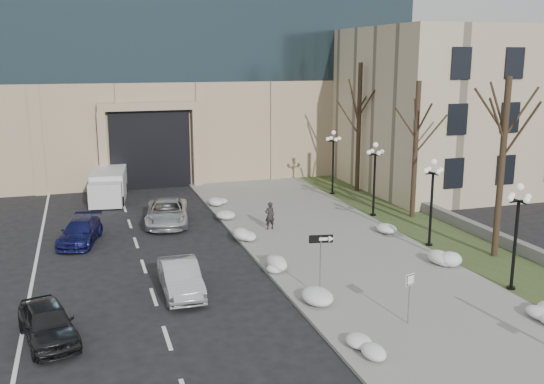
{
  "coord_description": "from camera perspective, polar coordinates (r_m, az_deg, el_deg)",
  "views": [
    {
      "loc": [
        -8.99,
        -14.31,
        9.88
      ],
      "look_at": [
        -0.33,
        12.92,
        3.5
      ],
      "focal_mm": 40.0,
      "sensor_mm": 36.0,
      "label": 1
    }
  ],
  "objects": [
    {
      "name": "pedestrian",
      "position": [
        34.99,
        -0.22,
        -2.24
      ],
      "size": [
        0.63,
        0.45,
        1.61
      ],
      "primitive_type": "imported",
      "rotation": [
        0.0,
        0.0,
        3.25
      ],
      "color": "black",
      "rests_on": "sidewalk"
    },
    {
      "name": "lamppost_d",
      "position": [
        43.93,
        5.78,
        3.61
      ],
      "size": [
        1.18,
        1.18,
        4.76
      ],
      "color": "black",
      "rests_on": "ground"
    },
    {
      "name": "snow_clump_c",
      "position": [
        25.07,
        3.87,
        -9.9
      ],
      "size": [
        1.1,
        1.6,
        0.36
      ],
      "primitive_type": "ellipsoid",
      "color": "white",
      "rests_on": "sidewalk"
    },
    {
      "name": "snow_clump_f",
      "position": [
        37.45,
        -4.08,
        -2.27
      ],
      "size": [
        1.1,
        1.6,
        0.36
      ],
      "primitive_type": "ellipsoid",
      "color": "white",
      "rests_on": "sidewalk"
    },
    {
      "name": "tree_near",
      "position": [
        31.42,
        20.96,
        4.35
      ],
      "size": [
        3.2,
        3.2,
        9.0
      ],
      "color": "black",
      "rests_on": "ground"
    },
    {
      "name": "car_a",
      "position": [
        23.31,
        -20.37,
        -11.47
      ],
      "size": [
        2.52,
        4.32,
        1.38
      ],
      "primitive_type": "imported",
      "rotation": [
        0.0,
        0.0,
        0.23
      ],
      "color": "black",
      "rests_on": "ground"
    },
    {
      "name": "snow_clump_d",
      "position": [
        28.22,
        0.55,
        -7.25
      ],
      "size": [
        1.1,
        1.6,
        0.36
      ],
      "primitive_type": "ellipsoid",
      "color": "white",
      "rests_on": "sidewalk"
    },
    {
      "name": "car_b",
      "position": [
        26.27,
        -8.61,
        -7.98
      ],
      "size": [
        1.54,
        4.34,
        1.43
      ],
      "primitive_type": "imported",
      "rotation": [
        0.0,
        0.0,
        -0.01
      ],
      "color": "#B3B6BB",
      "rests_on": "ground"
    },
    {
      "name": "curb",
      "position": [
        31.01,
        -1.79,
        -5.86
      ],
      "size": [
        0.3,
        40.0,
        0.14
      ],
      "primitive_type": "cube",
      "color": "gray",
      "rests_on": "ground"
    },
    {
      "name": "snow_clump_e",
      "position": [
        33.16,
        -2.5,
        -4.21
      ],
      "size": [
        1.1,
        1.6,
        0.36
      ],
      "primitive_type": "ellipsoid",
      "color": "white",
      "rests_on": "sidewalk"
    },
    {
      "name": "snow_clump_j",
      "position": [
        35.17,
        11.24,
        -3.47
      ],
      "size": [
        1.1,
        1.6,
        0.36
      ],
      "primitive_type": "ellipsoid",
      "color": "white",
      "rests_on": "sidewalk"
    },
    {
      "name": "car_d",
      "position": [
        37.0,
        -9.86,
        -1.91
      ],
      "size": [
        3.26,
        5.6,
        1.47
      ],
      "primitive_type": "imported",
      "rotation": [
        0.0,
        0.0,
        -0.16
      ],
      "color": "silver",
      "rests_on": "ground"
    },
    {
      "name": "car_c",
      "position": [
        34.42,
        -17.6,
        -3.6
      ],
      "size": [
        2.78,
        4.66,
        1.27
      ],
      "primitive_type": "imported",
      "rotation": [
        0.0,
        0.0,
        -0.25
      ],
      "color": "navy",
      "rests_on": "ground"
    },
    {
      "name": "one_way_sign",
      "position": [
        24.96,
        5.01,
        -5.12
      ],
      "size": [
        1.04,
        0.37,
        2.8
      ],
      "rotation": [
        0.0,
        0.0,
        -0.18
      ],
      "color": "slate",
      "rests_on": "ground"
    },
    {
      "name": "stone_wall",
      "position": [
        38.08,
        16.52,
        -2.44
      ],
      "size": [
        0.5,
        30.0,
        0.7
      ],
      "primitive_type": "cube",
      "color": "slate",
      "rests_on": "ground"
    },
    {
      "name": "classical_building",
      "position": [
        52.57,
        18.72,
        7.7
      ],
      "size": [
        22.0,
        18.12,
        12.0
      ],
      "color": "#BFB18F",
      "rests_on": "ground"
    },
    {
      "name": "lamppost_c",
      "position": [
        38.14,
        9.64,
        2.13
      ],
      "size": [
        1.18,
        1.18,
        4.76
      ],
      "color": "black",
      "rests_on": "ground"
    },
    {
      "name": "keep_sign",
      "position": [
        23.26,
        12.83,
        -8.81
      ],
      "size": [
        0.43,
        0.18,
        2.07
      ],
      "rotation": [
        0.0,
        0.0,
        0.32
      ],
      "color": "slate",
      "rests_on": "ground"
    },
    {
      "name": "lamppost_b",
      "position": [
        32.62,
        14.84,
        0.12
      ],
      "size": [
        1.18,
        1.18,
        4.76
      ],
      "color": "black",
      "rests_on": "ground"
    },
    {
      "name": "tree_far",
      "position": [
        44.93,
        8.21,
        7.7
      ],
      "size": [
        3.2,
        3.2,
        9.5
      ],
      "color": "black",
      "rests_on": "ground"
    },
    {
      "name": "snow_clump_g",
      "position": [
        41.32,
        -5.31,
        -0.87
      ],
      "size": [
        1.1,
        1.6,
        0.36
      ],
      "primitive_type": "ellipsoid",
      "color": "white",
      "rests_on": "sidewalk"
    },
    {
      "name": "sidewalk",
      "position": [
        32.46,
        5.9,
        -5.09
      ],
      "size": [
        9.0,
        40.0,
        0.12
      ],
      "primitive_type": "cube",
      "color": "gray",
      "rests_on": "ground"
    },
    {
      "name": "grass_strip",
      "position": [
        35.48,
        15.6,
        -3.97
      ],
      "size": [
        4.0,
        40.0,
        0.1
      ],
      "primitive_type": "cube",
      "color": "#334221",
      "rests_on": "ground"
    },
    {
      "name": "tree_mid",
      "position": [
        37.99,
        13.44,
        5.63
      ],
      "size": [
        3.2,
        3.2,
        8.5
      ],
      "color": "black",
      "rests_on": "ground"
    },
    {
      "name": "snow_clump_b",
      "position": [
        21.25,
        8.16,
        -14.34
      ],
      "size": [
        1.1,
        1.6,
        0.36
      ],
      "primitive_type": "ellipsoid",
      "color": "white",
      "rests_on": "sidewalk"
    },
    {
      "name": "lamppost_a",
      "position": [
        27.53,
        22.05,
        -2.67
      ],
      "size": [
        1.18,
        1.18,
        4.76
      ],
      "color": "black",
      "rests_on": "ground"
    },
    {
      "name": "snow_clump_i",
      "position": [
        30.46,
        16.42,
        -6.28
      ],
      "size": [
        1.1,
        1.6,
        0.36
      ],
      "primitive_type": "ellipsoid",
      "color": "white",
      "rests_on": "sidewalk"
    },
    {
      "name": "box_truck",
      "position": [
        44.22,
        -15.13,
        0.55
      ],
      "size": [
        2.99,
        6.64,
        2.03
      ],
      "rotation": [
        0.0,
        0.0,
        -0.13
      ],
      "color": "beige",
      "rests_on": "ground"
    },
    {
      "name": "car_e",
      "position": [
        43.11,
        -15.78,
        -0.23
      ],
      "size": [
        1.9,
        4.05,
        1.34
      ],
      "primitive_type": "imported",
      "rotation": [
        0.0,
        0.0,
        0.08
      ],
      "color": "#313036",
      "rests_on": "ground"
    }
  ]
}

